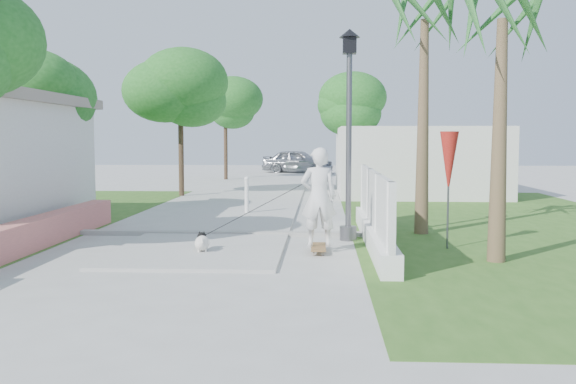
# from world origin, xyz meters

# --- Properties ---
(ground) EXTENTS (90.00, 90.00, 0.00)m
(ground) POSITION_xyz_m (0.00, 0.00, 0.00)
(ground) COLOR #B7B7B2
(ground) RESTS_ON ground
(path_strip) EXTENTS (3.20, 36.00, 0.06)m
(path_strip) POSITION_xyz_m (0.00, 20.00, 0.03)
(path_strip) COLOR #B7B7B2
(path_strip) RESTS_ON ground
(curb) EXTENTS (6.50, 0.25, 0.10)m
(curb) POSITION_xyz_m (0.00, 6.00, 0.05)
(curb) COLOR #999993
(curb) RESTS_ON ground
(grass_right) EXTENTS (8.00, 20.00, 0.01)m
(grass_right) POSITION_xyz_m (7.00, 8.00, 0.01)
(grass_right) COLOR #325F1E
(grass_right) RESTS_ON ground
(pink_wall) EXTENTS (0.45, 8.20, 0.80)m
(pink_wall) POSITION_xyz_m (-3.30, 3.55, 0.31)
(pink_wall) COLOR #D8766E
(pink_wall) RESTS_ON ground
(lattice_fence) EXTENTS (0.35, 7.00, 1.50)m
(lattice_fence) POSITION_xyz_m (3.40, 5.00, 0.54)
(lattice_fence) COLOR white
(lattice_fence) RESTS_ON ground
(building_right) EXTENTS (6.00, 8.00, 2.60)m
(building_right) POSITION_xyz_m (6.00, 18.00, 1.30)
(building_right) COLOR silver
(building_right) RESTS_ON ground
(street_lamp) EXTENTS (0.44, 0.44, 4.44)m
(street_lamp) POSITION_xyz_m (2.90, 5.50, 2.43)
(street_lamp) COLOR #59595E
(street_lamp) RESTS_ON ground
(bollard) EXTENTS (0.14, 0.14, 1.09)m
(bollard) POSITION_xyz_m (0.20, 10.00, 0.58)
(bollard) COLOR white
(bollard) RESTS_ON ground
(patio_umbrella) EXTENTS (0.36, 0.36, 2.30)m
(patio_umbrella) POSITION_xyz_m (4.80, 4.50, 1.69)
(patio_umbrella) COLOR #59595E
(patio_umbrella) RESTS_ON ground
(tree_left_mid) EXTENTS (3.20, 3.20, 4.85)m
(tree_left_mid) POSITION_xyz_m (-5.48, 8.48, 3.50)
(tree_left_mid) COLOR #4C3826
(tree_left_mid) RESTS_ON ground
(tree_path_left) EXTENTS (3.40, 3.40, 5.23)m
(tree_path_left) POSITION_xyz_m (-2.98, 15.98, 3.82)
(tree_path_left) COLOR #4C3826
(tree_path_left) RESTS_ON ground
(tree_path_right) EXTENTS (3.00, 3.00, 4.79)m
(tree_path_right) POSITION_xyz_m (3.22, 19.98, 3.49)
(tree_path_right) COLOR #4C3826
(tree_path_right) RESTS_ON ground
(tree_path_far) EXTENTS (3.20, 3.20, 5.17)m
(tree_path_far) POSITION_xyz_m (-2.78, 25.98, 3.82)
(tree_path_far) COLOR #4C3826
(tree_path_far) RESTS_ON ground
(palm_far) EXTENTS (1.80, 1.80, 5.30)m
(palm_far) POSITION_xyz_m (4.60, 6.50, 4.48)
(palm_far) COLOR brown
(palm_far) RESTS_ON ground
(palm_near) EXTENTS (1.80, 1.80, 4.70)m
(palm_near) POSITION_xyz_m (5.40, 3.20, 3.95)
(palm_near) COLOR brown
(palm_near) RESTS_ON ground
(skateboarder) EXTENTS (2.54, 1.00, 1.99)m
(skateboarder) POSITION_xyz_m (1.85, 3.98, 0.96)
(skateboarder) COLOR olive
(skateboarder) RESTS_ON ground
(dog) EXTENTS (0.35, 0.59, 0.41)m
(dog) POSITION_xyz_m (0.09, 3.71, 0.22)
(dog) COLOR silver
(dog) RESTS_ON ground
(parked_car) EXTENTS (4.72, 2.74, 1.51)m
(parked_car) POSITION_xyz_m (0.85, 32.18, 0.75)
(parked_car) COLOR #A4A6AC
(parked_car) RESTS_ON ground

